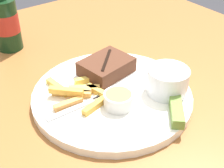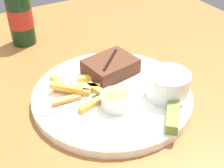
% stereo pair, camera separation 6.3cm
% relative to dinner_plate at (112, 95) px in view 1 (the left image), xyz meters
% --- Properties ---
extents(dining_table, '(1.11, 1.14, 0.77)m').
position_rel_dinner_plate_xyz_m(dining_table, '(0.00, 0.00, -0.09)').
color(dining_table, '#935B2D').
rests_on(dining_table, ground_plane).
extents(dinner_plate, '(0.33, 0.33, 0.02)m').
position_rel_dinner_plate_xyz_m(dinner_plate, '(0.00, 0.00, 0.00)').
color(dinner_plate, white).
rests_on(dinner_plate, dining_table).
extents(steak_portion, '(0.12, 0.10, 0.03)m').
position_rel_dinner_plate_xyz_m(steak_portion, '(0.03, 0.06, 0.03)').
color(steak_portion, '#512D1E').
rests_on(steak_portion, dinner_plate).
extents(fries_pile, '(0.14, 0.15, 0.02)m').
position_rel_dinner_plate_xyz_m(fries_pile, '(-0.06, 0.03, 0.02)').
color(fries_pile, gold).
rests_on(fries_pile, dinner_plate).
extents(coleslaw_cup, '(0.08, 0.08, 0.05)m').
position_rel_dinner_plate_xyz_m(coleslaw_cup, '(0.09, -0.07, 0.04)').
color(coleslaw_cup, white).
rests_on(coleslaw_cup, dinner_plate).
extents(dipping_sauce_cup, '(0.06, 0.06, 0.03)m').
position_rel_dinner_plate_xyz_m(dipping_sauce_cup, '(-0.02, -0.04, 0.03)').
color(dipping_sauce_cup, silver).
rests_on(dipping_sauce_cup, dinner_plate).
extents(pickle_spear, '(0.07, 0.08, 0.02)m').
position_rel_dinner_plate_xyz_m(pickle_spear, '(0.05, -0.13, 0.02)').
color(pickle_spear, olive).
rests_on(pickle_spear, dinner_plate).
extents(fork_utensil, '(0.13, 0.01, 0.00)m').
position_rel_dinner_plate_xyz_m(fork_utensil, '(-0.09, 0.00, 0.01)').
color(fork_utensil, '#B7B7BC').
rests_on(fork_utensil, dinner_plate).
extents(beer_bottle, '(0.06, 0.06, 0.21)m').
position_rel_dinner_plate_xyz_m(beer_bottle, '(-0.08, 0.34, 0.07)').
color(beer_bottle, '#143319').
rests_on(beer_bottle, dining_table).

